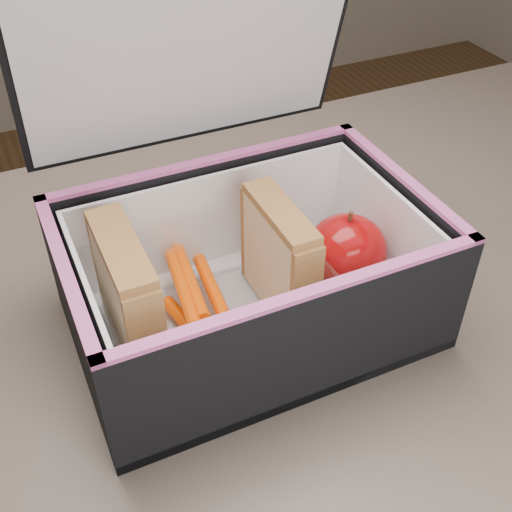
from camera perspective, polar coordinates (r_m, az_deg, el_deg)
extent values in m
cube|color=brown|center=(0.54, 2.59, -10.78)|extent=(1.20, 0.80, 0.03)
cube|color=#382D26|center=(1.25, 17.58, -1.86)|extent=(0.05, 0.05, 0.72)
cube|color=black|center=(0.54, -6.14, 17.64)|extent=(0.28, 0.06, 0.18)
cube|color=beige|center=(0.49, -12.10, -4.35)|extent=(0.01, 0.10, 0.10)
cube|color=#C16776|center=(0.49, -11.12, -4.43)|extent=(0.01, 0.09, 0.09)
cube|color=beige|center=(0.49, -10.26, -3.82)|extent=(0.01, 0.10, 0.10)
cube|color=brown|center=(0.46, -12.00, 0.77)|extent=(0.03, 0.10, 0.01)
cube|color=beige|center=(0.52, 1.31, -0.73)|extent=(0.01, 0.09, 0.09)
cube|color=#C16776|center=(0.53, 2.05, -0.81)|extent=(0.01, 0.08, 0.09)
cube|color=beige|center=(0.53, 2.80, -0.28)|extent=(0.01, 0.09, 0.09)
cube|color=brown|center=(0.49, 2.20, 3.91)|extent=(0.03, 0.09, 0.01)
cylinder|color=#FB3B01|center=(0.52, -4.29, -7.58)|extent=(0.02, 0.09, 0.01)
cylinder|color=#FB3B01|center=(0.52, -5.06, -5.50)|extent=(0.02, 0.09, 0.01)
cylinder|color=#FB3B01|center=(0.54, -5.90, -2.24)|extent=(0.02, 0.09, 0.01)
cylinder|color=#FB3B01|center=(0.52, -5.50, -6.86)|extent=(0.03, 0.09, 0.01)
cylinder|color=#FB3B01|center=(0.52, -5.02, -5.26)|extent=(0.02, 0.09, 0.01)
cylinder|color=#FB3B01|center=(0.53, -6.56, -2.81)|extent=(0.02, 0.09, 0.01)
cylinder|color=#FB3B01|center=(0.55, -5.42, -4.05)|extent=(0.01, 0.09, 0.01)
cylinder|color=#FB3B01|center=(0.54, -3.82, -3.12)|extent=(0.02, 0.09, 0.01)
cube|color=white|center=(0.58, 7.27, -1.80)|extent=(0.09, 0.10, 0.01)
ellipsoid|color=#7D0500|center=(0.55, 8.05, 0.46)|extent=(0.09, 0.09, 0.06)
cylinder|color=#482E19|center=(0.53, 8.39, 3.45)|extent=(0.01, 0.01, 0.01)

